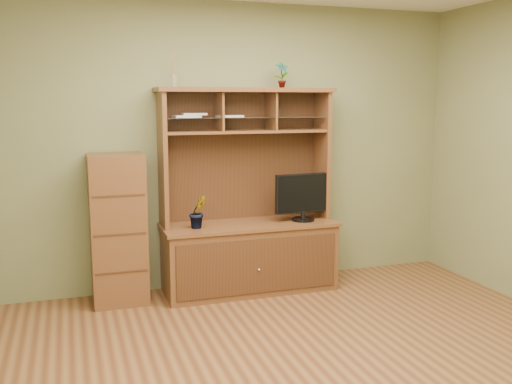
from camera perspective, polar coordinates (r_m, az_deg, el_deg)
name	(u,v)px	position (r m, az deg, el deg)	size (l,w,h in m)	color
room	(325,169)	(3.65, 6.91, 2.25)	(4.54, 4.04, 2.74)	#552E18
media_hutch	(248,236)	(5.40, -0.76, -4.39)	(1.66, 0.61, 1.90)	#4E2E16
monitor	(303,196)	(5.43, 4.76, -0.40)	(0.57, 0.22, 0.45)	black
orchid_plant	(198,212)	(5.13, -5.83, -1.97)	(0.16, 0.13, 0.30)	#376021
top_plant	(282,75)	(5.45, 2.58, 11.62)	(0.13, 0.09, 0.24)	#386222
reed_diffuser	(174,74)	(5.17, -8.20, 11.62)	(0.06, 0.06, 0.30)	silver
magazines	(203,116)	(5.22, -5.33, 7.61)	(0.64, 0.19, 0.04)	#B6B7BB
side_cabinet	(118,229)	(5.18, -13.63, -3.62)	(0.47, 0.43, 1.33)	#4E2E16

